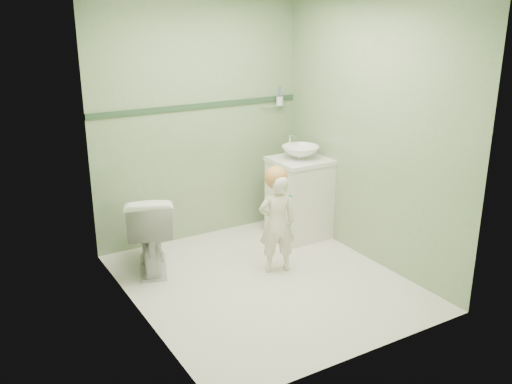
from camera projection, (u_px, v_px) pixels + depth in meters
ground at (265, 282)px, 4.90m from camera, size 2.50×2.50×0.00m
room_shell at (266, 147)px, 4.52m from camera, size 2.50×2.54×2.40m
trim_stripe at (199, 106)px, 5.48m from camera, size 2.20×0.02×0.05m
vanity at (299, 199)px, 5.75m from camera, size 0.52×0.50×0.80m
counter at (300, 160)px, 5.62m from camera, size 0.54×0.52×0.04m
basin at (300, 152)px, 5.59m from camera, size 0.37×0.37×0.13m
faucet at (290, 141)px, 5.72m from camera, size 0.03×0.13×0.18m
cup_holder at (279, 101)px, 5.87m from camera, size 0.26×0.07×0.21m
toilet at (150, 231)px, 5.05m from camera, size 0.62×0.81×0.73m
toddler at (277, 224)px, 4.97m from camera, size 0.38×0.31×0.91m
hair_cap at (276, 177)px, 4.86m from camera, size 0.20×0.20×0.20m
teal_toothbrush at (290, 195)px, 4.78m from camera, size 0.11×0.14×0.08m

